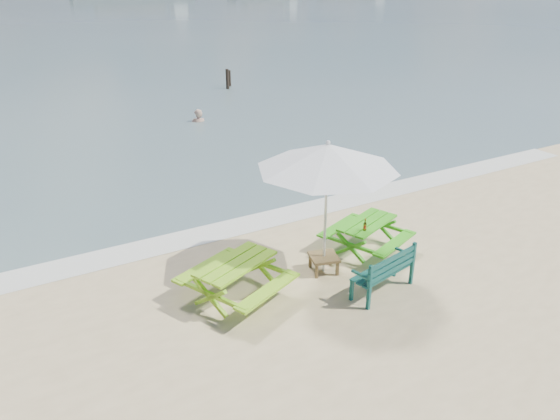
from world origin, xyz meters
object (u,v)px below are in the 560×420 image
picnic_table_right (366,237)px  patio_umbrella (328,157)px  beer_bottle (365,227)px  side_table (324,263)px  swimmer (199,131)px  picnic_table_left (236,281)px  park_bench (382,279)px

picnic_table_right → patio_umbrella: patio_umbrella is taller
patio_umbrella → beer_bottle: patio_umbrella is taller
side_table → swimmer: bearing=79.4°
picnic_table_left → swimmer: bearing=70.9°
swimmer → picnic_table_right: bearing=-94.9°
picnic_table_left → picnic_table_right: 3.29m
picnic_table_right → picnic_table_left: bearing=-175.1°
patio_umbrella → side_table: bearing=0.0°
beer_bottle → picnic_table_left: bearing=179.5°
picnic_table_left → park_bench: size_ratio=1.54×
park_bench → side_table: size_ratio=2.17×
park_bench → beer_bottle: (0.46, 1.16, 0.52)m
park_bench → patio_umbrella: 2.56m
park_bench → swimmer: 13.79m
picnic_table_right → side_table: 1.34m
picnic_table_right → swimmer: picnic_table_right is taller
picnic_table_right → swimmer: bearing=85.1°
picnic_table_right → side_table: bearing=-168.3°
picnic_table_left → beer_bottle: bearing=-0.5°
side_table → swimmer: size_ratio=0.37×
side_table → beer_bottle: bearing=-1.9°
beer_bottle → swimmer: 12.62m
picnic_table_right → park_bench: 1.66m
side_table → swimmer: 12.69m
park_bench → swimmer: park_bench is taller
side_table → patio_umbrella: 2.28m
side_table → beer_bottle: 1.16m
picnic_table_right → beer_bottle: bearing=-136.2°
picnic_table_left → swimmer: (4.31, 12.47, -0.78)m
side_table → patio_umbrella: (0.00, 0.00, 2.28)m
patio_umbrella → swimmer: 13.00m
patio_umbrella → beer_bottle: size_ratio=12.99×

